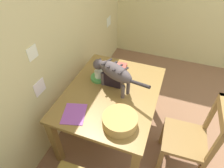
{
  "coord_description": "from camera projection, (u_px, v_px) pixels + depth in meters",
  "views": [
    {
      "loc": [
        -1.31,
        0.98,
        2.1
      ],
      "look_at": [
        0.05,
        1.49,
        0.83
      ],
      "focal_mm": 30.58,
      "sensor_mm": 36.0,
      "label": 1
    }
  ],
  "objects": [
    {
      "name": "wall_rear",
      "position": [
        42.0,
        37.0,
        1.8
      ],
      "size": [
        4.74,
        0.11,
        2.5
      ],
      "color": "beige",
      "rests_on": "ground_plane"
    },
    {
      "name": "dining_table",
      "position": [
        112.0,
        97.0,
        2.06
      ],
      "size": [
        1.19,
        0.94,
        0.73
      ],
      "color": "olive",
      "rests_on": "ground_plane"
    },
    {
      "name": "cat",
      "position": [
        113.0,
        71.0,
        1.9
      ],
      "size": [
        0.33,
        0.66,
        0.31
      ],
      "rotation": [
        0.0,
        0.0,
        -0.4
      ],
      "color": "#504647",
      "rests_on": "dining_table"
    },
    {
      "name": "saucer_bowl",
      "position": [
        99.0,
        78.0,
        2.14
      ],
      "size": [
        0.19,
        0.19,
        0.03
      ],
      "primitive_type": "cylinder",
      "color": "#469145",
      "rests_on": "dining_table"
    },
    {
      "name": "coffee_mug",
      "position": [
        99.0,
        73.0,
        2.11
      ],
      "size": [
        0.14,
        0.09,
        0.08
      ],
      "color": "white",
      "rests_on": "saucer_bowl"
    },
    {
      "name": "magazine",
      "position": [
        74.0,
        114.0,
        1.76
      ],
      "size": [
        0.3,
        0.26,
        0.01
      ],
      "primitive_type": "cube",
      "rotation": [
        0.0,
        0.0,
        0.27
      ],
      "color": "purple",
      "rests_on": "dining_table"
    },
    {
      "name": "book_stack",
      "position": [
        121.0,
        67.0,
        2.29
      ],
      "size": [
        0.19,
        0.13,
        0.03
      ],
      "color": "#8B5397",
      "rests_on": "dining_table"
    },
    {
      "name": "wicker_basket",
      "position": [
        120.0,
        120.0,
        1.65
      ],
      "size": [
        0.31,
        0.31,
        0.1
      ],
      "color": "tan",
      "rests_on": "dining_table"
    },
    {
      "name": "toaster",
      "position": [
        113.0,
        77.0,
        2.03
      ],
      "size": [
        0.12,
        0.2,
        0.18
      ],
      "color": "black",
      "rests_on": "dining_table"
    },
    {
      "name": "wooden_chair_near",
      "position": [
        189.0,
        139.0,
        1.87
      ],
      "size": [
        0.44,
        0.44,
        0.94
      ],
      "rotation": [
        0.0,
        0.0,
        0.05
      ],
      "color": "olive",
      "rests_on": "ground_plane"
    }
  ]
}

